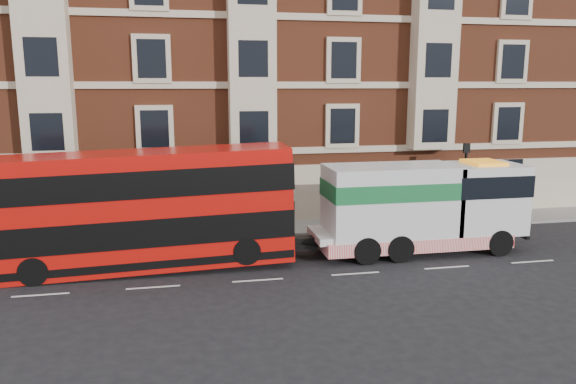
% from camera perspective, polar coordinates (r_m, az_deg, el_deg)
% --- Properties ---
extents(ground, '(120.00, 120.00, 0.00)m').
position_cam_1_polar(ground, '(22.27, -3.08, -8.95)').
color(ground, black).
rests_on(ground, ground).
extents(sidewalk, '(90.00, 3.00, 0.15)m').
position_cam_1_polar(sidewalk, '(29.37, -5.18, -3.89)').
color(sidewalk, slate).
rests_on(sidewalk, ground).
extents(victorian_terrace, '(45.00, 12.00, 20.40)m').
position_cam_1_polar(victorian_terrace, '(35.99, -5.96, 14.87)').
color(victorian_terrace, brown).
rests_on(victorian_terrace, ground).
extents(lamp_post_west, '(0.35, 0.15, 4.35)m').
position_cam_1_polar(lamp_post_west, '(27.56, -17.48, 0.20)').
color(lamp_post_west, black).
rests_on(lamp_post_west, sidewalk).
extents(lamp_post_east, '(0.35, 0.15, 4.35)m').
position_cam_1_polar(lamp_post_east, '(31.18, 17.51, 1.41)').
color(lamp_post_east, black).
rests_on(lamp_post_east, sidewalk).
extents(double_decker_bus, '(12.08, 2.77, 4.89)m').
position_cam_1_polar(double_decker_bus, '(23.66, -14.50, -1.56)').
color(double_decker_bus, '#BE0F0A').
rests_on(double_decker_bus, ground).
extents(tow_truck, '(9.67, 2.86, 4.03)m').
position_cam_1_polar(tow_truck, '(25.98, 13.15, -1.42)').
color(tow_truck, silver).
rests_on(tow_truck, ground).
extents(pedestrian, '(0.64, 0.44, 1.67)m').
position_cam_1_polar(pedestrian, '(28.55, -25.03, -3.44)').
color(pedestrian, '#1B2A37').
rests_on(pedestrian, sidewalk).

